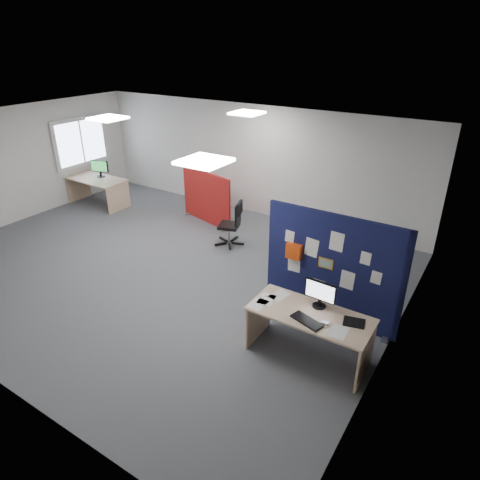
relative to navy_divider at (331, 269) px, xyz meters
The scene contains 18 objects.
floor 3.59m from the navy_divider, behind, with size 9.00×9.00×0.00m, color #4D4F54.
ceiling 3.90m from the navy_divider, behind, with size 9.00×7.00×0.02m, color white.
wall_back 4.80m from the navy_divider, 136.38° to the left, with size 9.00×0.02×2.70m, color silver.
wall_left 7.98m from the navy_divider, behind, with size 0.02×7.00×2.70m, color silver.
wall_right 1.14m from the navy_divider, 10.92° to the right, with size 0.02×7.00×2.70m, color silver.
window 8.13m from the navy_divider, 167.16° to the left, with size 0.06×1.70×1.30m.
ceiling_lights 3.62m from the navy_divider, behind, with size 4.10×4.10×0.04m.
navy_divider is the anchor object (origin of this frame).
main_desk 1.03m from the navy_divider, 83.09° to the right, with size 1.69×0.75×0.73m.
monitor_main 0.80m from the navy_divider, 79.37° to the right, with size 0.46×0.19×0.40m.
keyboard 1.22m from the navy_divider, 82.90° to the right, with size 0.45×0.18×0.03m, color black.
mouse 1.19m from the navy_divider, 71.38° to the right, with size 0.10×0.06×0.03m, color #939498.
paper_tray 1.13m from the navy_divider, 52.04° to the right, with size 0.28×0.22×0.01m, color black.
red_divider 4.53m from the navy_divider, 151.94° to the left, with size 1.66×0.47×1.27m.
second_desk 7.32m from the navy_divider, 167.78° to the left, with size 1.63×0.81×0.73m.
monitor_second 7.36m from the navy_divider, 166.69° to the left, with size 0.48×0.22×0.44m.
office_chair 3.12m from the navy_divider, 152.50° to the left, with size 0.66×0.63×0.98m.
desk_papers 1.10m from the navy_divider, 103.75° to the right, with size 1.42×0.69×0.00m.
Camera 1 is at (5.36, -5.39, 4.19)m, focal length 32.00 mm.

